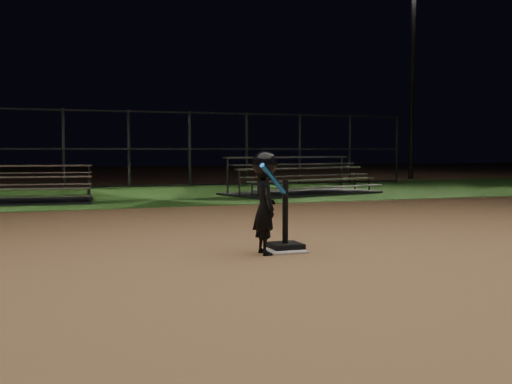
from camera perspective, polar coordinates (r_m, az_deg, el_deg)
name	(u,v)px	position (r m, az deg, el deg)	size (l,w,h in m)	color
ground	(284,252)	(7.25, 2.71, -5.65)	(80.00, 80.00, 0.00)	#A27349
grass_strip	(145,194)	(16.86, -10.47, -0.18)	(60.00, 8.00, 0.01)	#26501A
home_plate	(284,251)	(7.25, 2.71, -5.56)	(0.45, 0.45, 0.02)	beige
batting_tee	(285,235)	(7.34, 2.78, -4.11)	(0.38, 0.38, 0.83)	black
child_batter	(265,200)	(6.99, 0.83, -0.74)	(0.46, 0.52, 1.20)	black
bleacher_left	(13,196)	(14.80, -22.05, -0.31)	(3.67, 2.07, 0.86)	#ACACB0
bleacher_right	(302,187)	(16.57, 4.39, 0.52)	(4.59, 3.04, 1.03)	silver
backstop_fence	(129,149)	(19.79, -11.94, 4.02)	(20.08, 0.08, 2.50)	#38383D
light_pole_right	(413,60)	(26.37, 14.68, 12.01)	(0.90, 0.53, 8.30)	#2D2D30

